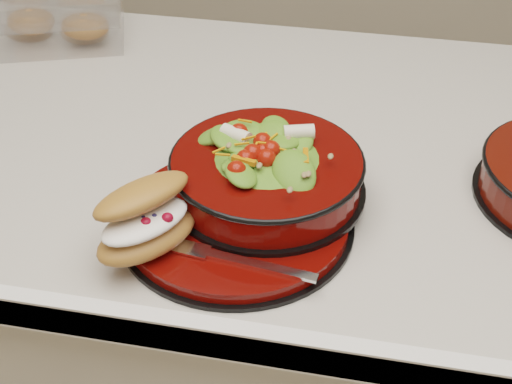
% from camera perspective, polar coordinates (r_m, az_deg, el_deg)
% --- Properties ---
extents(island_counter, '(1.24, 0.74, 0.90)m').
position_cam_1_polar(island_counter, '(1.32, 0.97, -11.95)').
color(island_counter, silver).
rests_on(island_counter, ground).
extents(dinner_plate, '(0.28, 0.28, 0.02)m').
position_cam_1_polar(dinner_plate, '(0.86, -1.52, -2.24)').
color(dinner_plate, black).
rests_on(dinner_plate, island_counter).
extents(salad_bowl, '(0.25, 0.25, 0.10)m').
position_cam_1_polar(salad_bowl, '(0.87, 0.87, 2.08)').
color(salad_bowl, black).
rests_on(salad_bowl, dinner_plate).
extents(croissant, '(0.13, 0.15, 0.07)m').
position_cam_1_polar(croissant, '(0.80, -8.71, -2.18)').
color(croissant, '#B57037').
rests_on(croissant, dinner_plate).
extents(fork, '(0.17, 0.04, 0.00)m').
position_cam_1_polar(fork, '(0.79, -1.36, -5.49)').
color(fork, silver).
rests_on(fork, dinner_plate).
extents(pastry_box, '(0.26, 0.23, 0.09)m').
position_cam_1_polar(pastry_box, '(1.33, -15.68, 13.46)').
color(pastry_box, white).
rests_on(pastry_box, island_counter).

